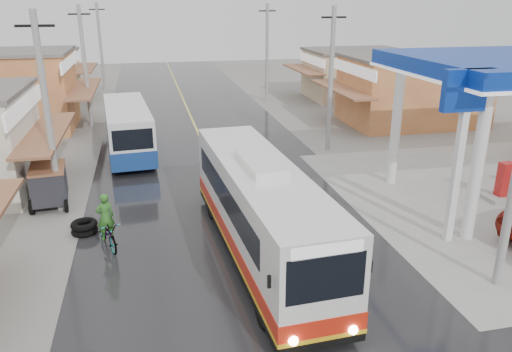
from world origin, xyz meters
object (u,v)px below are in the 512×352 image
(tricycle_near, at_px, (49,184))
(second_bus, at_px, (128,129))
(coach_bus, at_px, (260,210))
(tyre_stack, at_px, (84,227))
(cyclist, at_px, (107,229))

(tricycle_near, bearing_deg, second_bus, 59.32)
(coach_bus, bearing_deg, tyre_stack, 150.79)
(second_bus, relative_size, cyclist, 4.04)
(second_bus, height_order, tyre_stack, second_bus)
(second_bus, height_order, tricycle_near, second_bus)
(coach_bus, bearing_deg, tricycle_near, 138.66)
(tricycle_near, distance_m, tyre_stack, 3.60)
(cyclist, relative_size, tyre_stack, 2.15)
(second_bus, bearing_deg, tricycle_near, -119.33)
(cyclist, bearing_deg, second_bus, 67.65)
(second_bus, xyz_separation_m, cyclist, (-0.57, -11.33, -0.80))
(coach_bus, xyz_separation_m, tricycle_near, (-7.73, 6.10, -0.67))
(coach_bus, relative_size, second_bus, 1.31)
(tricycle_near, relative_size, tyre_stack, 2.33)
(coach_bus, distance_m, tricycle_near, 9.86)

